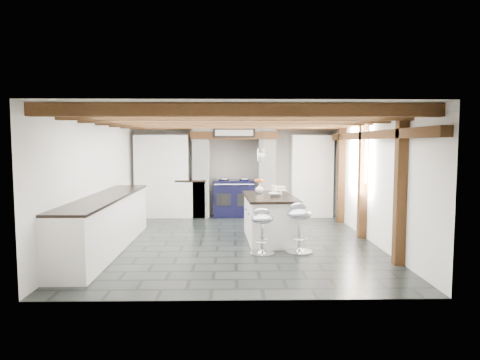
{
  "coord_description": "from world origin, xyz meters",
  "views": [
    {
      "loc": [
        -0.07,
        -7.8,
        1.82
      ],
      "look_at": [
        0.1,
        0.4,
        1.1
      ],
      "focal_mm": 32.0,
      "sensor_mm": 36.0,
      "label": 1
    }
  ],
  "objects_px": {
    "bar_stool_near": "(299,222)",
    "kitchen_island": "(269,217)",
    "bar_stool_far": "(262,226)",
    "range_cooker": "(234,198)"
  },
  "relations": [
    {
      "from": "bar_stool_near",
      "to": "kitchen_island",
      "type": "bearing_deg",
      "value": 100.38
    },
    {
      "from": "kitchen_island",
      "to": "bar_stool_far",
      "type": "bearing_deg",
      "value": -104.17
    },
    {
      "from": "kitchen_island",
      "to": "bar_stool_far",
      "type": "distance_m",
      "value": 1.06
    },
    {
      "from": "kitchen_island",
      "to": "bar_stool_far",
      "type": "xyz_separation_m",
      "value": [
        -0.21,
        -1.04,
        0.04
      ]
    },
    {
      "from": "bar_stool_near",
      "to": "bar_stool_far",
      "type": "distance_m",
      "value": 0.62
    },
    {
      "from": "kitchen_island",
      "to": "bar_stool_far",
      "type": "relative_size",
      "value": 2.3
    },
    {
      "from": "bar_stool_near",
      "to": "bar_stool_far",
      "type": "relative_size",
      "value": 1.1
    },
    {
      "from": "range_cooker",
      "to": "kitchen_island",
      "type": "height_order",
      "value": "kitchen_island"
    },
    {
      "from": "kitchen_island",
      "to": "bar_stool_far",
      "type": "height_order",
      "value": "kitchen_island"
    },
    {
      "from": "kitchen_island",
      "to": "bar_stool_near",
      "type": "distance_m",
      "value": 1.04
    }
  ]
}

